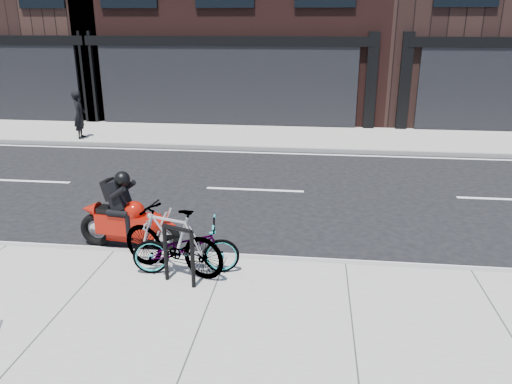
# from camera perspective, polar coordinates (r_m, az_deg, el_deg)

# --- Properties ---
(ground) EXTENTS (120.00, 120.00, 0.00)m
(ground) POSITION_cam_1_polar(r_m,az_deg,el_deg) (10.42, -1.46, -3.25)
(ground) COLOR black
(ground) RESTS_ON ground
(sidewalk_near) EXTENTS (60.00, 6.00, 0.13)m
(sidewalk_near) POSITION_cam_1_polar(r_m,az_deg,el_deg) (6.13, -8.58, -20.40)
(sidewalk_near) COLOR gray
(sidewalk_near) RESTS_ON ground
(sidewalk_far) EXTENTS (60.00, 3.50, 0.13)m
(sidewalk_far) POSITION_cam_1_polar(r_m,az_deg,el_deg) (17.78, 2.11, 6.33)
(sidewalk_far) COLOR gray
(sidewalk_far) RESTS_ON ground
(bike_rack) EXTENTS (0.53, 0.24, 0.94)m
(bike_rack) POSITION_cam_1_polar(r_m,az_deg,el_deg) (7.60, -8.83, -6.62)
(bike_rack) COLOR black
(bike_rack) RESTS_ON sidewalk_near
(bicycle_front) EXTENTS (1.75, 0.84, 0.88)m
(bicycle_front) POSITION_cam_1_polar(r_m,az_deg,el_deg) (7.96, -8.01, -6.25)
(bicycle_front) COLOR gray
(bicycle_front) RESTS_ON sidewalk_near
(bicycle_rear) EXTENTS (1.90, 1.06, 1.10)m
(bicycle_rear) POSITION_cam_1_polar(r_m,az_deg,el_deg) (7.97, -9.55, -5.44)
(bicycle_rear) COLOR gray
(bicycle_rear) RESTS_ON sidewalk_near
(motorcycle) EXTENTS (1.97, 0.64, 1.47)m
(motorcycle) POSITION_cam_1_polar(r_m,az_deg,el_deg) (9.17, -13.94, -2.97)
(motorcycle) COLOR black
(motorcycle) RESTS_ON ground
(pedestrian) EXTENTS (0.51, 0.65, 1.58)m
(pedestrian) POSITION_cam_1_polar(r_m,az_deg,el_deg) (18.17, -19.54, 8.30)
(pedestrian) COLOR black
(pedestrian) RESTS_ON sidewalk_far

